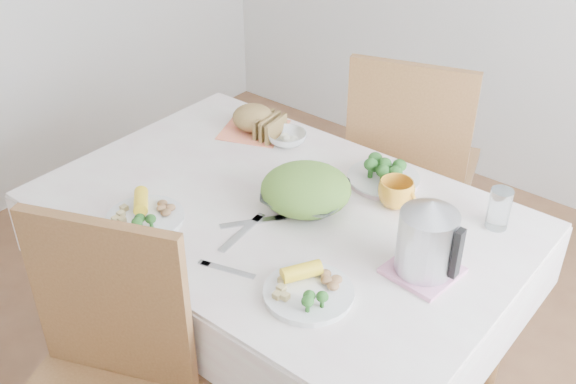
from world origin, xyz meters
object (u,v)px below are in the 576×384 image
Objects in this scene: dining_table at (280,299)px; salad_bowl at (306,198)px; dinner_plate_right at (309,293)px; yellow_mug at (396,193)px; electric_kettle at (427,238)px; chair_far at (411,181)px; dinner_plate_left at (145,219)px.

salad_bowl is (0.06, 0.06, 0.42)m from dining_table.
dinner_plate_right is (0.32, -0.27, 0.40)m from dining_table.
electric_kettle is (0.23, -0.24, 0.08)m from yellow_mug.
dinner_plate_left is (-0.30, -1.15, 0.31)m from chair_far.
dining_table is 5.23× the size of salad_bowl.
chair_far is 4.00× the size of salad_bowl.
dinner_plate_left is (-0.33, -0.38, -0.02)m from salad_bowl.
chair_far is 1.05m from electric_kettle.
dinner_plate_left is 1.08× the size of electric_kettle.
salad_bowl is 2.32× the size of yellow_mug.
electric_kettle is at bearing 22.52° from dinner_plate_left.
salad_bowl is 0.50m from dinner_plate_left.
dining_table is 5.79× the size of dinner_plate_left.
dinner_plate_right is (0.26, -0.33, -0.02)m from salad_bowl.
salad_bowl is 0.42m from dinner_plate_right.
chair_far is at bearing 88.26° from dining_table.
salad_bowl reaches higher than dinner_plate_left.
electric_kettle reaches higher than salad_bowl.
salad_bowl is (0.03, -0.77, 0.33)m from chair_far.
chair_far is at bearing 105.16° from dinner_plate_right.
chair_far is 4.40× the size of dinner_plate_right.
yellow_mug is 0.52× the size of electric_kettle.
chair_far is 1.23m from dinner_plate_left.
yellow_mug is (0.25, -0.59, 0.34)m from chair_far.
electric_kettle reaches higher than dinner_plate_left.
yellow_mug is at bearing 116.70° from electric_kettle.
salad_bowl reaches higher than dinner_plate_right.
electric_kettle is (0.78, 0.32, 0.11)m from dinner_plate_left.
dinner_plate_right is 0.51m from yellow_mug.
yellow_mug is at bearing 40.08° from salad_bowl.
yellow_mug is (0.22, 0.18, 0.01)m from salad_bowl.
dining_table is 0.58m from dinner_plate_right.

